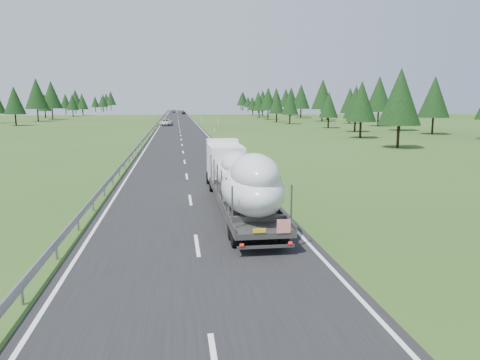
{
  "coord_description": "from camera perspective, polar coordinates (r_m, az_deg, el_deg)",
  "views": [
    {
      "loc": [
        -0.75,
        -9.57,
        5.86
      ],
      "look_at": [
        2.52,
        14.41,
        1.78
      ],
      "focal_mm": 35.0,
      "sensor_mm": 36.0,
      "label": 1
    }
  ],
  "objects": [
    {
      "name": "distant_car_dark",
      "position": [
        215.97,
        -6.89,
        8.14
      ],
      "size": [
        1.73,
        3.96,
        1.33
      ],
      "primitive_type": "imported",
      "rotation": [
        0.0,
        0.0,
        -0.04
      ],
      "color": "black",
      "rests_on": "ground"
    },
    {
      "name": "distant_car_blue",
      "position": [
        247.98,
        -8.12,
        8.31
      ],
      "size": [
        1.84,
        4.7,
        1.53
      ],
      "primitive_type": "imported",
      "rotation": [
        0.0,
        0.0,
        0.05
      ],
      "color": "#16263F",
      "rests_on": "ground"
    },
    {
      "name": "road_surface",
      "position": [
        109.73,
        -7.41,
        6.45
      ],
      "size": [
        10.0,
        400.0,
        0.02
      ],
      "primitive_type": "cube",
      "color": "black",
      "rests_on": "ground"
    },
    {
      "name": "tree_line_left",
      "position": [
        148.91,
        -24.96,
        9.1
      ],
      "size": [
        15.11,
        338.28,
        12.57
      ],
      "color": "black",
      "rests_on": "ground"
    },
    {
      "name": "tree_line_right",
      "position": [
        134.88,
        10.33,
        9.9
      ],
      "size": [
        26.46,
        338.2,
        12.29
      ],
      "color": "black",
      "rests_on": "ground"
    },
    {
      "name": "highway_sign",
      "position": [
        90.01,
        -2.71,
        6.99
      ],
      "size": [
        0.08,
        0.9,
        2.6
      ],
      "color": "slate",
      "rests_on": "ground"
    },
    {
      "name": "marker_posts",
      "position": [
        164.82,
        -5.29,
        7.69
      ],
      "size": [
        0.13,
        350.08,
        1.0
      ],
      "color": "silver",
      "rests_on": "ground"
    },
    {
      "name": "boat_truck",
      "position": [
        24.98,
        -0.15,
        0.52
      ],
      "size": [
        2.72,
        17.19,
        3.68
      ],
      "color": "white",
      "rests_on": "ground"
    },
    {
      "name": "guardrail",
      "position": [
        109.73,
        -10.2,
        6.69
      ],
      "size": [
        0.1,
        400.0,
        0.76
      ],
      "color": "slate",
      "rests_on": "ground"
    },
    {
      "name": "distant_van",
      "position": [
        115.34,
        -8.97,
        6.96
      ],
      "size": [
        3.24,
        6.03,
        1.61
      ],
      "primitive_type": "imported",
      "rotation": [
        0.0,
        0.0,
        -0.1
      ],
      "color": "silver",
      "rests_on": "ground"
    }
  ]
}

